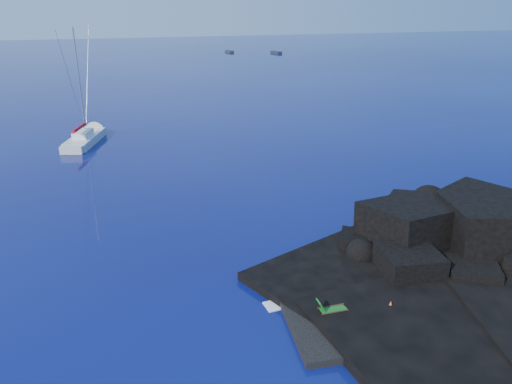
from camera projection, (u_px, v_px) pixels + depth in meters
ground at (290, 340)px, 22.41m from camera, size 400.00×400.00×0.00m
headland at (483, 266)px, 28.65m from camera, size 24.00×24.00×3.60m
beach at (373, 316)px, 24.09m from camera, size 9.08×6.86×0.70m
surf_foam at (341, 270)px, 28.24m from camera, size 10.00×8.00×0.06m
sailboat at (86, 143)px, 53.33m from camera, size 5.65×11.54×11.89m
deck_chair at (333, 306)px, 23.46m from camera, size 1.43×0.64×0.98m
towel at (403, 291)px, 25.50m from camera, size 2.19×1.51×0.05m
sunbather at (404, 288)px, 25.45m from camera, size 1.94×1.02×0.25m
marker_cone at (390, 305)px, 23.91m from camera, size 0.41×0.41×0.49m
distant_boat_a at (229, 52)px, 146.24m from camera, size 1.83×4.14×0.53m
distant_boat_b at (276, 53)px, 143.73m from camera, size 2.20×4.55×0.58m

